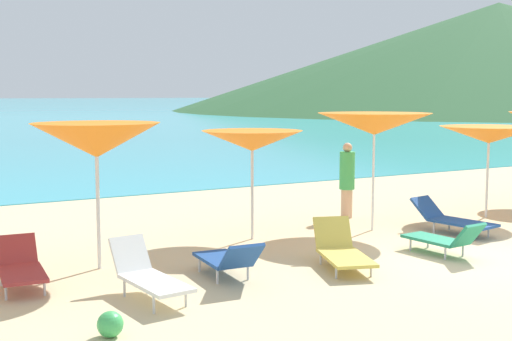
{
  "coord_description": "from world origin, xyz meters",
  "views": [
    {
      "loc": [
        -8.7,
        -7.63,
        2.71
      ],
      "look_at": [
        -2.12,
        3.94,
        1.2
      ],
      "focal_mm": 47.26,
      "sensor_mm": 36.0,
      "label": 1
    }
  ],
  "objects_px": {
    "umbrella_4": "(489,135)",
    "lounge_chair_2": "(452,218)",
    "lounge_chair_7": "(444,238)",
    "lounge_chair_3": "(342,250)",
    "umbrella_2": "(252,141)",
    "beach_ball": "(110,324)",
    "lounge_chair_9": "(228,258)",
    "beachgoer_0": "(347,178)",
    "umbrella_1": "(96,140)",
    "lounge_chair_6": "(21,266)",
    "umbrella_3": "(374,124)",
    "lounge_chair_0": "(148,275)"
  },
  "relations": [
    {
      "from": "lounge_chair_7",
      "to": "umbrella_2",
      "type": "bearing_deg",
      "value": -56.48
    },
    {
      "from": "umbrella_4",
      "to": "umbrella_1",
      "type": "bearing_deg",
      "value": -179.3
    },
    {
      "from": "umbrella_2",
      "to": "beach_ball",
      "type": "xyz_separation_m",
      "value": [
        -3.9,
        -3.7,
        -1.7
      ]
    },
    {
      "from": "lounge_chair_3",
      "to": "lounge_chair_7",
      "type": "height_order",
      "value": "lounge_chair_3"
    },
    {
      "from": "umbrella_4",
      "to": "lounge_chair_7",
      "type": "bearing_deg",
      "value": -148.06
    },
    {
      "from": "lounge_chair_3",
      "to": "lounge_chair_6",
      "type": "height_order",
      "value": "lounge_chair_3"
    },
    {
      "from": "lounge_chair_7",
      "to": "umbrella_4",
      "type": "bearing_deg",
      "value": -153.18
    },
    {
      "from": "lounge_chair_3",
      "to": "lounge_chair_6",
      "type": "xyz_separation_m",
      "value": [
        -4.6,
        1.34,
        0.02
      ]
    },
    {
      "from": "beach_ball",
      "to": "umbrella_4",
      "type": "bearing_deg",
      "value": 18.08
    },
    {
      "from": "umbrella_4",
      "to": "lounge_chair_0",
      "type": "xyz_separation_m",
      "value": [
        -8.62,
        -1.95,
        -1.5
      ]
    },
    {
      "from": "lounge_chair_7",
      "to": "beach_ball",
      "type": "relative_size",
      "value": 4.87
    },
    {
      "from": "umbrella_1",
      "to": "lounge_chair_2",
      "type": "relative_size",
      "value": 1.3
    },
    {
      "from": "umbrella_3",
      "to": "lounge_chair_3",
      "type": "bearing_deg",
      "value": -138.22
    },
    {
      "from": "lounge_chair_0",
      "to": "lounge_chair_3",
      "type": "distance_m",
      "value": 3.22
    },
    {
      "from": "umbrella_2",
      "to": "umbrella_4",
      "type": "bearing_deg",
      "value": -6.1
    },
    {
      "from": "umbrella_2",
      "to": "beach_ball",
      "type": "distance_m",
      "value": 5.64
    },
    {
      "from": "lounge_chair_0",
      "to": "lounge_chair_2",
      "type": "distance_m",
      "value": 6.73
    },
    {
      "from": "umbrella_2",
      "to": "lounge_chair_2",
      "type": "bearing_deg",
      "value": -22.41
    },
    {
      "from": "lounge_chair_2",
      "to": "umbrella_3",
      "type": "bearing_deg",
      "value": 127.28
    },
    {
      "from": "lounge_chair_6",
      "to": "lounge_chair_7",
      "type": "relative_size",
      "value": 0.99
    },
    {
      "from": "lounge_chair_2",
      "to": "beachgoer_0",
      "type": "bearing_deg",
      "value": 97.05
    },
    {
      "from": "lounge_chair_7",
      "to": "lounge_chair_6",
      "type": "bearing_deg",
      "value": -18.36
    },
    {
      "from": "lounge_chair_6",
      "to": "lounge_chair_7",
      "type": "distance_m",
      "value": 6.76
    },
    {
      "from": "umbrella_3",
      "to": "lounge_chair_9",
      "type": "xyz_separation_m",
      "value": [
        -4.16,
        -1.77,
        -1.82
      ]
    },
    {
      "from": "umbrella_2",
      "to": "lounge_chair_9",
      "type": "xyz_separation_m",
      "value": [
        -1.66,
        -2.23,
        -1.54
      ]
    },
    {
      "from": "lounge_chair_2",
      "to": "lounge_chair_3",
      "type": "bearing_deg",
      "value": -173.54
    },
    {
      "from": "lounge_chair_0",
      "to": "lounge_chair_3",
      "type": "height_order",
      "value": "lounge_chair_0"
    },
    {
      "from": "umbrella_4",
      "to": "lounge_chair_2",
      "type": "relative_size",
      "value": 1.31
    },
    {
      "from": "umbrella_4",
      "to": "lounge_chair_9",
      "type": "xyz_separation_m",
      "value": [
        -7.26,
        -1.63,
        -1.52
      ]
    },
    {
      "from": "umbrella_3",
      "to": "umbrella_4",
      "type": "relative_size",
      "value": 1.03
    },
    {
      "from": "beach_ball",
      "to": "umbrella_2",
      "type": "bearing_deg",
      "value": 43.48
    },
    {
      "from": "lounge_chair_6",
      "to": "lounge_chair_7",
      "type": "xyz_separation_m",
      "value": [
        6.58,
        -1.55,
        -0.01
      ]
    },
    {
      "from": "lounge_chair_0",
      "to": "beach_ball",
      "type": "relative_size",
      "value": 5.33
    },
    {
      "from": "umbrella_4",
      "to": "beach_ball",
      "type": "xyz_separation_m",
      "value": [
        -9.51,
        -3.1,
        -1.68
      ]
    },
    {
      "from": "umbrella_3",
      "to": "beachgoer_0",
      "type": "xyz_separation_m",
      "value": [
        0.39,
        1.36,
        -1.25
      ]
    },
    {
      "from": "umbrella_3",
      "to": "lounge_chair_2",
      "type": "relative_size",
      "value": 1.34
    },
    {
      "from": "umbrella_4",
      "to": "lounge_chair_6",
      "type": "relative_size",
      "value": 1.6
    },
    {
      "from": "umbrella_2",
      "to": "beachgoer_0",
      "type": "bearing_deg",
      "value": 17.18
    },
    {
      "from": "lounge_chair_7",
      "to": "beach_ball",
      "type": "xyz_separation_m",
      "value": [
        -6.09,
        -0.97,
        -0.14
      ]
    },
    {
      "from": "beachgoer_0",
      "to": "beach_ball",
      "type": "bearing_deg",
      "value": 107.61
    },
    {
      "from": "lounge_chair_9",
      "to": "lounge_chair_6",
      "type": "bearing_deg",
      "value": -16.75
    },
    {
      "from": "lounge_chair_0",
      "to": "lounge_chair_3",
      "type": "xyz_separation_m",
      "value": [
        3.22,
        0.02,
        -0.05
      ]
    },
    {
      "from": "umbrella_3",
      "to": "lounge_chair_6",
      "type": "height_order",
      "value": "umbrella_3"
    },
    {
      "from": "umbrella_2",
      "to": "beachgoer_0",
      "type": "distance_m",
      "value": 3.18
    },
    {
      "from": "umbrella_3",
      "to": "lounge_chair_7",
      "type": "relative_size",
      "value": 1.62
    },
    {
      "from": "lounge_chair_3",
      "to": "lounge_chair_7",
      "type": "xyz_separation_m",
      "value": [
        1.98,
        -0.21,
        0.01
      ]
    },
    {
      "from": "beachgoer_0",
      "to": "lounge_chair_3",
      "type": "bearing_deg",
      "value": 125.3
    },
    {
      "from": "umbrella_1",
      "to": "lounge_chair_9",
      "type": "height_order",
      "value": "umbrella_1"
    },
    {
      "from": "lounge_chair_2",
      "to": "lounge_chair_9",
      "type": "height_order",
      "value": "lounge_chair_9"
    },
    {
      "from": "umbrella_3",
      "to": "lounge_chair_7",
      "type": "distance_m",
      "value": 2.93
    }
  ]
}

